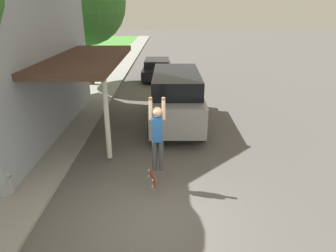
{
  "coord_description": "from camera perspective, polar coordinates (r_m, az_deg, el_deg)",
  "views": [
    {
      "loc": [
        0.32,
        -5.7,
        4.61
      ],
      "look_at": [
        0.28,
        2.89,
        1.18
      ],
      "focal_mm": 32.0,
      "sensor_mm": 36.0,
      "label": 1
    }
  ],
  "objects": [
    {
      "name": "ground_plane",
      "position": [
        7.34,
        -2.41,
        -17.19
      ],
      "size": [
        120.0,
        120.0,
        0.0
      ],
      "primitive_type": "plane",
      "color": "#54514F"
    },
    {
      "name": "sidewalk",
      "position": [
        13.15,
        -17.1,
        0.48
      ],
      "size": [
        1.8,
        80.0,
        0.1
      ],
      "color": "gray",
      "rests_on": "ground_plane"
    },
    {
      "name": "skateboarder",
      "position": [
        7.61,
        -1.79,
        -1.52
      ],
      "size": [
        0.41,
        0.23,
        2.0
      ],
      "color": "#38383D",
      "rests_on": "ground_plane"
    },
    {
      "name": "skateboard",
      "position": [
        8.12,
        -2.71,
        -9.84
      ],
      "size": [
        0.25,
        0.8,
        0.25
      ],
      "color": "#B73D23",
      "rests_on": "ground_plane"
    },
    {
      "name": "fire_hydrant",
      "position": [
        8.86,
        -27.87,
        -9.4
      ],
      "size": [
        0.2,
        0.2,
        0.62
      ],
      "color": "#99999E",
      "rests_on": "sidewalk"
    },
    {
      "name": "lawn_tree_far",
      "position": [
        18.99,
        -15.44,
        21.73
      ],
      "size": [
        4.77,
        4.77,
        7.15
      ],
      "color": "brown",
      "rests_on": "lawn"
    },
    {
      "name": "car_down_street",
      "position": [
        21.06,
        -1.84,
        10.89
      ],
      "size": [
        1.97,
        4.56,
        1.28
      ],
      "color": "black",
      "rests_on": "ground_plane"
    },
    {
      "name": "suv_parked",
      "position": [
        12.27,
        1.81,
        5.56
      ],
      "size": [
        2.14,
        4.99,
        2.18
      ],
      "color": "gray",
      "rests_on": "ground_plane"
    }
  ]
}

